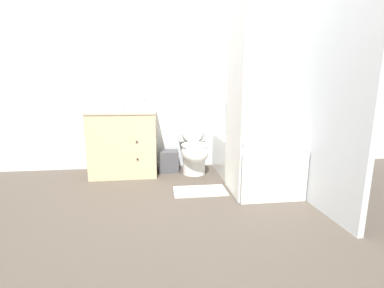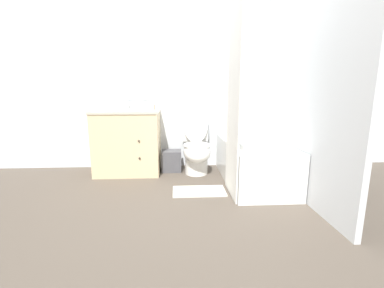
{
  "view_description": "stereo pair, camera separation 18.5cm",
  "coord_description": "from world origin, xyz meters",
  "px_view_note": "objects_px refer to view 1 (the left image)",
  "views": [
    {
      "loc": [
        -0.27,
        -2.07,
        1.07
      ],
      "look_at": [
        0.08,
        0.72,
        0.5
      ],
      "focal_mm": 24.0,
      "sensor_mm": 36.0,
      "label": 1
    },
    {
      "loc": [
        -0.09,
        -2.09,
        1.07
      ],
      "look_at": [
        0.08,
        0.72,
        0.5
      ],
      "focal_mm": 24.0,
      "sensor_mm": 36.0,
      "label": 2
    }
  ],
  "objects_px": {
    "vanity_cabinet": "(124,142)",
    "hand_towel_folded": "(99,110)",
    "sink_faucet": "(124,107)",
    "bath_towel_folded": "(257,147)",
    "toilet": "(194,147)",
    "tissue_box": "(147,107)",
    "bath_mat": "(200,191)",
    "bathtub": "(250,160)",
    "soap_dispenser": "(148,105)",
    "wastebasket": "(168,161)"
  },
  "relations": [
    {
      "from": "vanity_cabinet",
      "to": "hand_towel_folded",
      "type": "bearing_deg",
      "value": -147.55
    },
    {
      "from": "sink_faucet",
      "to": "bath_towel_folded",
      "type": "distance_m",
      "value": 1.86
    },
    {
      "from": "vanity_cabinet",
      "to": "hand_towel_folded",
      "type": "relative_size",
      "value": 3.24
    },
    {
      "from": "sink_faucet",
      "to": "toilet",
      "type": "height_order",
      "value": "sink_faucet"
    },
    {
      "from": "tissue_box",
      "to": "bath_mat",
      "type": "distance_m",
      "value": 1.37
    },
    {
      "from": "toilet",
      "to": "vanity_cabinet",
      "type": "bearing_deg",
      "value": 175.74
    },
    {
      "from": "tissue_box",
      "to": "hand_towel_folded",
      "type": "relative_size",
      "value": 0.53
    },
    {
      "from": "toilet",
      "to": "bathtub",
      "type": "relative_size",
      "value": 0.62
    },
    {
      "from": "soap_dispenser",
      "to": "hand_towel_folded",
      "type": "bearing_deg",
      "value": -162.39
    },
    {
      "from": "tissue_box",
      "to": "bath_mat",
      "type": "xyz_separation_m",
      "value": [
        0.59,
        -0.88,
        -0.87
      ]
    },
    {
      "from": "vanity_cabinet",
      "to": "sink_faucet",
      "type": "xyz_separation_m",
      "value": [
        -0.0,
        0.18,
        0.45
      ]
    },
    {
      "from": "vanity_cabinet",
      "to": "bath_towel_folded",
      "type": "xyz_separation_m",
      "value": [
        1.46,
        -0.92,
        0.09
      ]
    },
    {
      "from": "toilet",
      "to": "bathtub",
      "type": "bearing_deg",
      "value": -28.93
    },
    {
      "from": "bath_mat",
      "to": "soap_dispenser",
      "type": "bearing_deg",
      "value": 125.37
    },
    {
      "from": "vanity_cabinet",
      "to": "tissue_box",
      "type": "relative_size",
      "value": 6.11
    },
    {
      "from": "bath_mat",
      "to": "hand_towel_folded",
      "type": "bearing_deg",
      "value": 152.1
    },
    {
      "from": "bathtub",
      "to": "wastebasket",
      "type": "bearing_deg",
      "value": 155.07
    },
    {
      "from": "bathtub",
      "to": "vanity_cabinet",
      "type": "bearing_deg",
      "value": 164.61
    },
    {
      "from": "tissue_box",
      "to": "bath_mat",
      "type": "relative_size",
      "value": 0.24
    },
    {
      "from": "wastebasket",
      "to": "bath_mat",
      "type": "distance_m",
      "value": 0.87
    },
    {
      "from": "sink_faucet",
      "to": "soap_dispenser",
      "type": "bearing_deg",
      "value": -25.42
    },
    {
      "from": "hand_towel_folded",
      "to": "bath_mat",
      "type": "xyz_separation_m",
      "value": [
        1.14,
        -0.61,
        -0.86
      ]
    },
    {
      "from": "bathtub",
      "to": "bath_towel_folded",
      "type": "xyz_separation_m",
      "value": [
        -0.11,
        -0.49,
        0.28
      ]
    },
    {
      "from": "vanity_cabinet",
      "to": "soap_dispenser",
      "type": "relative_size",
      "value": 5.06
    },
    {
      "from": "wastebasket",
      "to": "soap_dispenser",
      "type": "bearing_deg",
      "value": -178.42
    },
    {
      "from": "bath_towel_folded",
      "to": "vanity_cabinet",
      "type": "bearing_deg",
      "value": 147.81
    },
    {
      "from": "vanity_cabinet",
      "to": "hand_towel_folded",
      "type": "height_order",
      "value": "hand_towel_folded"
    },
    {
      "from": "bathtub",
      "to": "wastebasket",
      "type": "height_order",
      "value": "bathtub"
    },
    {
      "from": "soap_dispenser",
      "to": "wastebasket",
      "type": "bearing_deg",
      "value": 1.58
    },
    {
      "from": "wastebasket",
      "to": "soap_dispenser",
      "type": "distance_m",
      "value": 0.81
    },
    {
      "from": "bathtub",
      "to": "wastebasket",
      "type": "xyz_separation_m",
      "value": [
        -0.99,
        0.46,
        -0.1
      ]
    },
    {
      "from": "tissue_box",
      "to": "bath_towel_folded",
      "type": "bearing_deg",
      "value": -41.76
    },
    {
      "from": "vanity_cabinet",
      "to": "bathtub",
      "type": "relative_size",
      "value": 0.6
    },
    {
      "from": "toilet",
      "to": "tissue_box",
      "type": "height_order",
      "value": "tissue_box"
    },
    {
      "from": "hand_towel_folded",
      "to": "bath_mat",
      "type": "bearing_deg",
      "value": -27.9
    },
    {
      "from": "sink_faucet",
      "to": "bathtub",
      "type": "relative_size",
      "value": 0.1
    },
    {
      "from": "wastebasket",
      "to": "soap_dispenser",
      "type": "relative_size",
      "value": 1.71
    },
    {
      "from": "vanity_cabinet",
      "to": "soap_dispenser",
      "type": "bearing_deg",
      "value": 4.07
    },
    {
      "from": "hand_towel_folded",
      "to": "wastebasket",
      "type": "bearing_deg",
      "value": 13.03
    },
    {
      "from": "sink_faucet",
      "to": "hand_towel_folded",
      "type": "xyz_separation_m",
      "value": [
        -0.25,
        -0.34,
        -0.01
      ]
    },
    {
      "from": "sink_faucet",
      "to": "bath_towel_folded",
      "type": "bearing_deg",
      "value": -36.97
    },
    {
      "from": "wastebasket",
      "to": "tissue_box",
      "type": "xyz_separation_m",
      "value": [
        -0.28,
        0.09,
        0.73
      ]
    },
    {
      "from": "toilet",
      "to": "hand_towel_folded",
      "type": "xyz_separation_m",
      "value": [
        -1.16,
        -0.09,
        0.51
      ]
    },
    {
      "from": "vanity_cabinet",
      "to": "tissue_box",
      "type": "bearing_deg",
      "value": 21.47
    },
    {
      "from": "toilet",
      "to": "wastebasket",
      "type": "bearing_deg",
      "value": 163.71
    },
    {
      "from": "toilet",
      "to": "soap_dispenser",
      "type": "distance_m",
      "value": 0.81
    },
    {
      "from": "soap_dispenser",
      "to": "bath_mat",
      "type": "height_order",
      "value": "soap_dispenser"
    },
    {
      "from": "toilet",
      "to": "soap_dispenser",
      "type": "height_order",
      "value": "soap_dispenser"
    },
    {
      "from": "vanity_cabinet",
      "to": "wastebasket",
      "type": "bearing_deg",
      "value": 3.01
    },
    {
      "from": "toilet",
      "to": "bath_mat",
      "type": "xyz_separation_m",
      "value": [
        -0.02,
        -0.7,
        -0.35
      ]
    }
  ]
}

